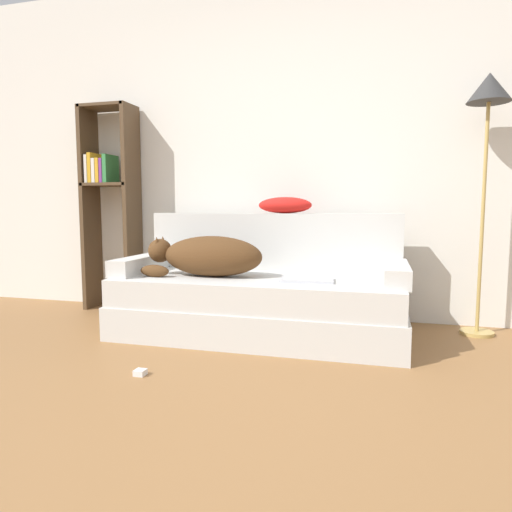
{
  "coord_description": "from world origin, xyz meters",
  "views": [
    {
      "loc": [
        0.76,
        -1.24,
        0.87
      ],
      "look_at": [
        -0.02,
        1.63,
        0.55
      ],
      "focal_mm": 32.0,
      "sensor_mm": 36.0,
      "label": 1
    }
  ],
  "objects_px": {
    "laptop": "(307,280)",
    "throw_pillow": "(285,205)",
    "dog": "(207,256)",
    "bookshelf": "(109,195)",
    "power_adapter": "(140,372)",
    "couch": "(260,306)",
    "floor_lamp": "(488,113)"
  },
  "relations": [
    {
      "from": "throw_pillow",
      "to": "bookshelf",
      "type": "bearing_deg",
      "value": 176.86
    },
    {
      "from": "throw_pillow",
      "to": "power_adapter",
      "type": "distance_m",
      "value": 1.64
    },
    {
      "from": "laptop",
      "to": "couch",
      "type": "bearing_deg",
      "value": 155.54
    },
    {
      "from": "floor_lamp",
      "to": "power_adapter",
      "type": "distance_m",
      "value": 2.7
    },
    {
      "from": "couch",
      "to": "throw_pillow",
      "type": "xyz_separation_m",
      "value": [
        0.09,
        0.39,
        0.69
      ]
    },
    {
      "from": "dog",
      "to": "laptop",
      "type": "relative_size",
      "value": 2.31
    },
    {
      "from": "laptop",
      "to": "throw_pillow",
      "type": "xyz_separation_m",
      "value": [
        -0.25,
        0.5,
        0.48
      ]
    },
    {
      "from": "dog",
      "to": "bookshelf",
      "type": "xyz_separation_m",
      "value": [
        -1.1,
        0.55,
        0.44
      ]
    },
    {
      "from": "dog",
      "to": "bookshelf",
      "type": "height_order",
      "value": "bookshelf"
    },
    {
      "from": "throw_pillow",
      "to": "dog",
      "type": "bearing_deg",
      "value": -133.51
    },
    {
      "from": "dog",
      "to": "power_adapter",
      "type": "relative_size",
      "value": 14.64
    },
    {
      "from": "laptop",
      "to": "bookshelf",
      "type": "distance_m",
      "value": 1.97
    },
    {
      "from": "couch",
      "to": "throw_pillow",
      "type": "height_order",
      "value": "throw_pillow"
    },
    {
      "from": "dog",
      "to": "power_adapter",
      "type": "height_order",
      "value": "dog"
    },
    {
      "from": "dog",
      "to": "floor_lamp",
      "type": "xyz_separation_m",
      "value": [
        1.8,
        0.47,
        0.95
      ]
    },
    {
      "from": "floor_lamp",
      "to": "power_adapter",
      "type": "relative_size",
      "value": 31.06
    },
    {
      "from": "couch",
      "to": "throw_pillow",
      "type": "distance_m",
      "value": 0.8
    },
    {
      "from": "bookshelf",
      "to": "floor_lamp",
      "type": "relative_size",
      "value": 0.98
    },
    {
      "from": "throw_pillow",
      "to": "floor_lamp",
      "type": "distance_m",
      "value": 1.48
    },
    {
      "from": "laptop",
      "to": "floor_lamp",
      "type": "bearing_deg",
      "value": 18.62
    },
    {
      "from": "laptop",
      "to": "power_adapter",
      "type": "relative_size",
      "value": 6.34
    },
    {
      "from": "bookshelf",
      "to": "power_adapter",
      "type": "height_order",
      "value": "bookshelf"
    },
    {
      "from": "laptop",
      "to": "power_adapter",
      "type": "distance_m",
      "value": 1.16
    },
    {
      "from": "bookshelf",
      "to": "dog",
      "type": "bearing_deg",
      "value": -26.62
    },
    {
      "from": "laptop",
      "to": "power_adapter",
      "type": "bearing_deg",
      "value": -139.13
    },
    {
      "from": "laptop",
      "to": "floor_lamp",
      "type": "xyz_separation_m",
      "value": [
        1.1,
        0.51,
        1.08
      ]
    },
    {
      "from": "throw_pillow",
      "to": "floor_lamp",
      "type": "height_order",
      "value": "floor_lamp"
    },
    {
      "from": "couch",
      "to": "power_adapter",
      "type": "height_order",
      "value": "couch"
    },
    {
      "from": "bookshelf",
      "to": "floor_lamp",
      "type": "height_order",
      "value": "floor_lamp"
    },
    {
      "from": "bookshelf",
      "to": "throw_pillow",
      "type": "bearing_deg",
      "value": -3.14
    },
    {
      "from": "laptop",
      "to": "power_adapter",
      "type": "xyz_separation_m",
      "value": [
        -0.75,
        -0.8,
        -0.4
      ]
    },
    {
      "from": "couch",
      "to": "power_adapter",
      "type": "xyz_separation_m",
      "value": [
        -0.4,
        -0.91,
        -0.18
      ]
    }
  ]
}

